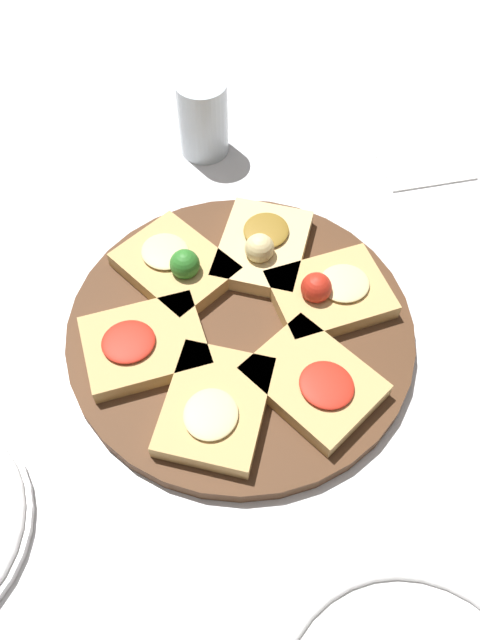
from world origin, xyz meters
The scene contains 10 objects.
ground_plane centered at (0.00, 0.00, 0.00)m, with size 3.00×3.00×0.00m, color white.
serving_board centered at (0.00, 0.00, 0.01)m, with size 0.36×0.36×0.02m, color #51331E.
focaccia_slice_0 centered at (0.10, 0.03, 0.03)m, with size 0.14×0.12×0.03m.
focaccia_slice_1 centered at (0.02, 0.10, 0.03)m, with size 0.12×0.14×0.03m.
focaccia_slice_2 centered at (-0.07, 0.07, 0.03)m, with size 0.15×0.15×0.03m.
focaccia_slice_3 centered at (-0.09, -0.03, 0.03)m, with size 0.14×0.13×0.04m.
focaccia_slice_4 centered at (-0.02, -0.10, 0.03)m, with size 0.12×0.14×0.04m.
focaccia_slice_5 centered at (0.07, -0.07, 0.03)m, with size 0.15×0.15×0.04m.
water_glass centered at (0.05, -0.29, 0.05)m, with size 0.06×0.06×0.10m, color silver.
napkin_stack centered at (-0.24, -0.27, 0.00)m, with size 0.11×0.10×0.01m, color white.
Camera 1 is at (-0.00, 0.36, 0.56)m, focal length 35.00 mm.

